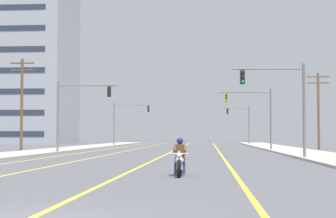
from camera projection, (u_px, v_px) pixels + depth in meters
lane_stripe_center at (174, 150)px, 54.45m from camera, size 0.16×100.00×0.01m
lane_stripe_left at (130, 150)px, 54.77m from camera, size 0.16×100.00×0.01m
lane_stripe_right at (218, 150)px, 54.13m from camera, size 0.16×100.00×0.01m
lane_stripe_far_left at (99, 150)px, 55.00m from camera, size 0.16×100.00×0.01m
sidewalk_kerb_right at (297, 152)px, 48.65m from camera, size 4.40×110.00×0.14m
sidewalk_kerb_left at (48, 151)px, 50.30m from camera, size 4.40×110.00×0.14m
motorcycle_with_rider at (180, 160)px, 20.65m from camera, size 0.70×2.19×1.46m
traffic_signal_near_right at (283, 96)px, 35.03m from camera, size 4.75×0.57×6.20m
traffic_signal_near_left at (76, 105)px, 46.99m from camera, size 5.36×0.42×6.20m
traffic_signal_mid_right at (255, 109)px, 54.34m from camera, size 5.27×0.49×6.20m
traffic_signal_mid_left at (126, 117)px, 77.60m from camera, size 5.89×0.57×6.20m
traffic_signal_far_right at (242, 119)px, 86.41m from camera, size 4.10×0.39×6.20m
utility_pole_left_near at (22, 101)px, 51.71m from camera, size 2.32×0.26×8.83m
utility_pole_right_far at (318, 108)px, 57.44m from camera, size 2.39×0.26×8.14m
apartment_building_far_left_block at (2, 55)px, 96.41m from camera, size 24.84×16.10×31.45m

